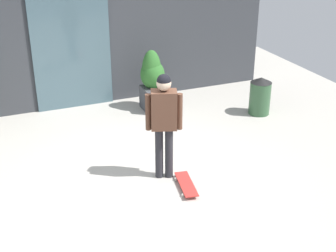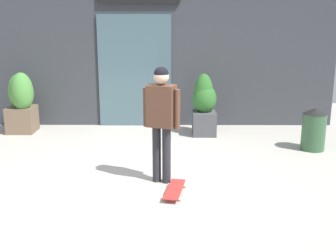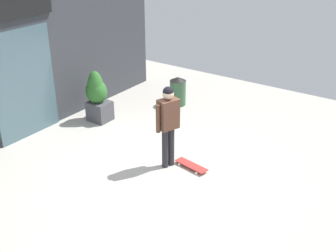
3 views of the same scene
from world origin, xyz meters
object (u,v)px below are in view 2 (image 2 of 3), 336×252
(skateboarder, at_px, (161,113))
(planter_box_left, at_px, (204,104))
(planter_box_right, at_px, (22,100))
(skateboard, at_px, (175,189))
(trash_bin, at_px, (314,129))

(skateboarder, xyz_separation_m, planter_box_left, (0.86, 2.80, -0.44))
(planter_box_right, bearing_deg, skateboard, -45.72)
(skateboarder, relative_size, skateboard, 2.27)
(skateboarder, distance_m, planter_box_left, 2.96)
(skateboarder, distance_m, planter_box_right, 4.31)
(planter_box_left, relative_size, trash_bin, 1.62)
(skateboard, bearing_deg, planter_box_right, -125.72)
(planter_box_right, bearing_deg, trash_bin, -12.06)
(skateboard, height_order, trash_bin, trash_bin)
(skateboard, xyz_separation_m, trash_bin, (2.68, 2.12, 0.35))
(planter_box_left, xyz_separation_m, planter_box_right, (-3.98, 0.15, 0.06))
(planter_box_left, distance_m, planter_box_right, 3.99)
(planter_box_left, height_order, trash_bin, planter_box_left)
(skateboarder, xyz_separation_m, planter_box_right, (-3.12, 2.95, -0.37))
(skateboard, height_order, planter_box_right, planter_box_right)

